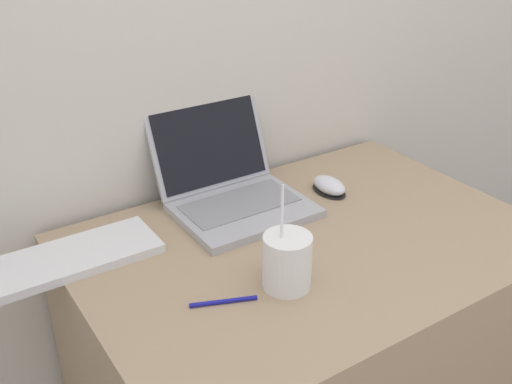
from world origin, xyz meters
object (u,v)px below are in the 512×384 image
at_px(laptop, 231,186).
at_px(pen, 223,301).
at_px(computer_mouse, 329,186).
at_px(external_keyboard, 73,257).
at_px(drink_cup, 287,261).

xyz_separation_m(laptop, pen, (-0.23, -0.35, -0.05)).
relative_size(computer_mouse, external_keyboard, 0.30).
xyz_separation_m(computer_mouse, pen, (-0.48, -0.26, -0.01)).
bearing_deg(drink_cup, external_keyboard, 136.03).
relative_size(drink_cup, pen, 1.71).
height_order(computer_mouse, external_keyboard, computer_mouse).
bearing_deg(external_keyboard, pen, -56.97).
bearing_deg(drink_cup, pen, 172.12).
bearing_deg(laptop, computer_mouse, -18.10).
bearing_deg(drink_cup, computer_mouse, 39.31).
distance_m(laptop, pen, 0.42).
distance_m(external_keyboard, pen, 0.37).
bearing_deg(laptop, pen, -123.30).
height_order(laptop, external_keyboard, laptop).
bearing_deg(pen, laptop, 56.70).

